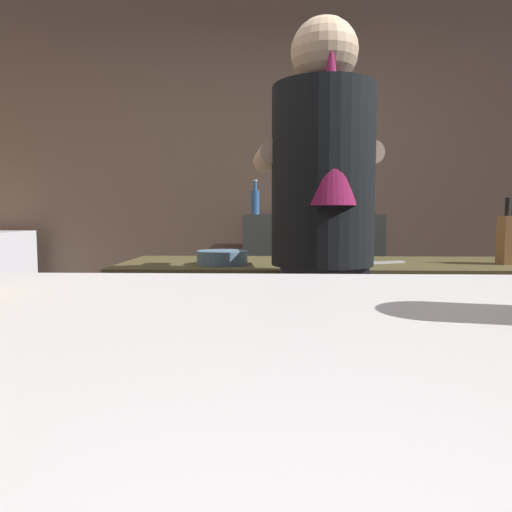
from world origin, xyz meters
name	(u,v)px	position (x,y,z in m)	size (l,w,h in m)	color
wall_back	(280,182)	(0.00, 2.20, 1.35)	(5.20, 0.10, 2.70)	brown
prep_counter	(364,364)	(0.35, 0.67, 0.45)	(2.10, 0.60, 0.90)	#4C4527
back_shelf	(311,293)	(0.22, 1.92, 0.55)	(0.94, 0.36, 1.10)	#363B38
bartender	(323,242)	(0.11, 0.21, 1.01)	(0.45, 0.53, 1.74)	#2D303A
mixing_bowl	(222,258)	(-0.26, 0.56, 0.93)	(0.21, 0.21, 0.06)	slate
chefs_knife	(379,263)	(0.39, 0.62, 0.90)	(0.24, 0.03, 0.01)	silver
bottle_olive_oil	(255,201)	(-0.17, 1.94, 1.20)	(0.06, 0.06, 0.24)	#305B96
bottle_vinegar	(331,201)	(0.34, 1.84, 1.19)	(0.07, 0.07, 0.23)	#D4D085
bottle_hot_sauce	(352,199)	(0.48, 1.83, 1.21)	(0.07, 0.07, 0.27)	red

